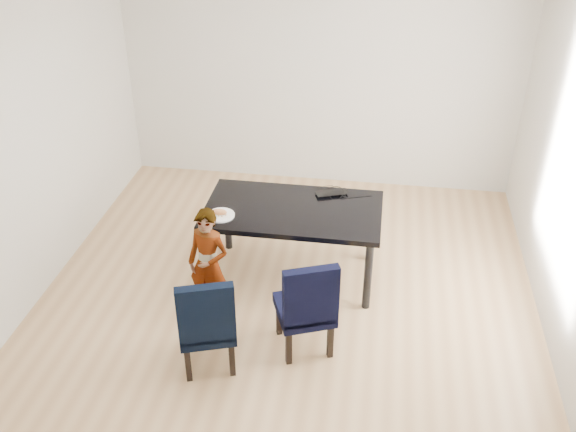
% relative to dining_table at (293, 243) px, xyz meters
% --- Properties ---
extents(floor, '(4.50, 5.00, 0.01)m').
position_rel_dining_table_xyz_m(floor, '(0.00, -0.50, -0.38)').
color(floor, tan).
rests_on(floor, ground).
extents(wall_back, '(4.50, 0.01, 2.70)m').
position_rel_dining_table_xyz_m(wall_back, '(0.00, 2.00, 0.98)').
color(wall_back, beige).
rests_on(wall_back, ground).
extents(wall_front, '(4.50, 0.01, 2.70)m').
position_rel_dining_table_xyz_m(wall_front, '(0.00, -3.00, 0.98)').
color(wall_front, silver).
rests_on(wall_front, ground).
extents(wall_left, '(0.01, 5.00, 2.70)m').
position_rel_dining_table_xyz_m(wall_left, '(-2.25, -0.50, 0.98)').
color(wall_left, silver).
rests_on(wall_left, ground).
extents(dining_table, '(1.60, 0.90, 0.75)m').
position_rel_dining_table_xyz_m(dining_table, '(0.00, 0.00, 0.00)').
color(dining_table, black).
rests_on(dining_table, floor).
extents(chair_left, '(0.55, 0.56, 0.89)m').
position_rel_dining_table_xyz_m(chair_left, '(-0.49, -1.25, 0.07)').
color(chair_left, black).
rests_on(chair_left, floor).
extents(chair_right, '(0.57, 0.58, 0.91)m').
position_rel_dining_table_xyz_m(chair_right, '(0.23, -0.94, 0.08)').
color(chair_right, black).
rests_on(chair_right, floor).
extents(child, '(0.43, 0.34, 1.04)m').
position_rel_dining_table_xyz_m(child, '(-0.63, -0.65, 0.15)').
color(child, orange).
rests_on(child, floor).
extents(plate, '(0.30, 0.30, 0.01)m').
position_rel_dining_table_xyz_m(plate, '(-0.62, -0.23, 0.38)').
color(plate, white).
rests_on(plate, dining_table).
extents(sandwich, '(0.15, 0.10, 0.06)m').
position_rel_dining_table_xyz_m(sandwich, '(-0.63, -0.23, 0.42)').
color(sandwich, '#B77141').
rests_on(sandwich, plate).
extents(laptop, '(0.35, 0.29, 0.02)m').
position_rel_dining_table_xyz_m(laptop, '(0.31, 0.35, 0.39)').
color(laptop, black).
rests_on(laptop, dining_table).
extents(cable_tangle, '(0.18, 0.18, 0.01)m').
position_rel_dining_table_xyz_m(cable_tangle, '(0.38, 0.27, 0.38)').
color(cable_tangle, black).
rests_on(cable_tangle, dining_table).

